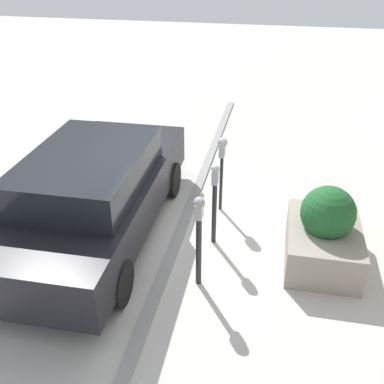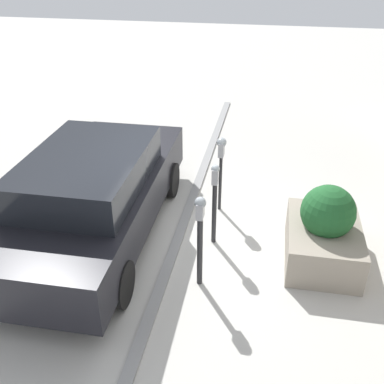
% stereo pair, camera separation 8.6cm
% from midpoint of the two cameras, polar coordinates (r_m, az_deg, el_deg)
% --- Properties ---
extents(ground_plane, '(40.00, 40.00, 0.00)m').
position_cam_midpoint_polar(ground_plane, '(7.19, -0.78, -6.01)').
color(ground_plane, beige).
extents(curb_strip, '(13.50, 0.16, 0.04)m').
position_cam_midpoint_polar(curb_strip, '(7.19, -1.41, -5.80)').
color(curb_strip, gray).
rests_on(curb_strip, ground_plane).
extents(parking_meter_nearest, '(0.18, 0.15, 1.38)m').
position_cam_midpoint_polar(parking_meter_nearest, '(5.82, 1.31, -4.67)').
color(parking_meter_nearest, '#232326').
rests_on(parking_meter_nearest, ground_plane).
extents(parking_meter_second, '(0.15, 0.13, 1.35)m').
position_cam_midpoint_polar(parking_meter_second, '(6.67, 3.27, -0.28)').
color(parking_meter_second, '#232326').
rests_on(parking_meter_second, ground_plane).
extents(parking_meter_middle, '(0.19, 0.16, 1.35)m').
position_cam_midpoint_polar(parking_meter_middle, '(7.47, 4.17, 4.56)').
color(parking_meter_middle, '#232326').
rests_on(parking_meter_middle, ground_plane).
extents(planter_box, '(1.47, 1.03, 1.22)m').
position_cam_midpoint_polar(planter_box, '(6.77, 16.81, -5.10)').
color(planter_box, gray).
rests_on(planter_box, ground_plane).
extents(parked_car_front, '(4.67, 1.87, 1.51)m').
position_cam_midpoint_polar(parked_car_front, '(7.02, -11.83, -0.02)').
color(parked_car_front, black).
rests_on(parked_car_front, ground_plane).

